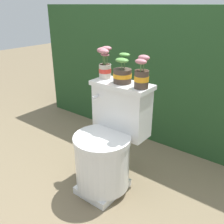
% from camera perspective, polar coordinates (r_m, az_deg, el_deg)
% --- Properties ---
extents(ground_plane, '(12.00, 12.00, 0.00)m').
position_cam_1_polar(ground_plane, '(1.88, -0.97, -16.89)').
color(ground_plane, '#75664C').
extents(hedge_backdrop, '(2.93, 0.74, 1.21)m').
position_cam_1_polar(hedge_backdrop, '(2.51, 15.87, 8.56)').
color(hedge_backdrop, '#234723').
rests_on(hedge_backdrop, ground).
extents(toilet, '(0.42, 0.50, 0.74)m').
position_cam_1_polar(toilet, '(1.71, -0.83, -7.71)').
color(toilet, silver).
rests_on(toilet, ground).
extents(potted_plant_left, '(0.11, 0.09, 0.22)m').
position_cam_1_polar(potted_plant_left, '(1.74, -1.67, 11.04)').
color(potted_plant_left, beige).
rests_on(potted_plant_left, toilet).
extents(potted_plant_midleft, '(0.12, 0.12, 0.19)m').
position_cam_1_polar(potted_plant_midleft, '(1.64, 2.40, 8.87)').
color(potted_plant_midleft, '#47382D').
rests_on(potted_plant_midleft, toilet).
extents(potted_plant_middle, '(0.09, 0.10, 0.20)m').
position_cam_1_polar(potted_plant_middle, '(1.53, 6.80, 8.29)').
color(potted_plant_middle, '#47382D').
rests_on(potted_plant_middle, toilet).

